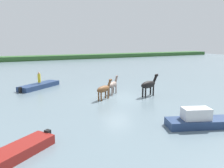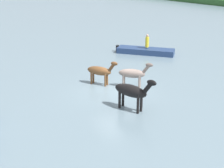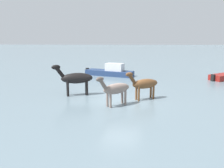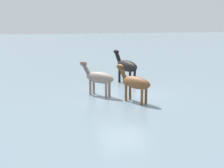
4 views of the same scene
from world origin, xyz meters
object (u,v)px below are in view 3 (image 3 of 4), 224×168
horse_pinto_flank (115,89)px  boat_motor_center (110,72)px  horse_chestnut_trailing (76,78)px  horse_lead (144,84)px

horse_pinto_flank → boat_motor_center: size_ratio=0.41×
horse_chestnut_trailing → horse_lead: horse_chestnut_trailing is taller
horse_chestnut_trailing → horse_pinto_flank: horse_chestnut_trailing is taller
horse_chestnut_trailing → boat_motor_center: (-1.80, -7.82, -0.80)m
horse_pinto_flank → horse_lead: bearing=-179.4°
horse_pinto_flank → boat_motor_center: bearing=-125.3°
horse_chestnut_trailing → horse_pinto_flank: size_ratio=1.34×
boat_motor_center → horse_chestnut_trailing: bearing=-81.7°
horse_chestnut_trailing → horse_pinto_flank: 3.49m
horse_pinto_flank → horse_lead: same height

